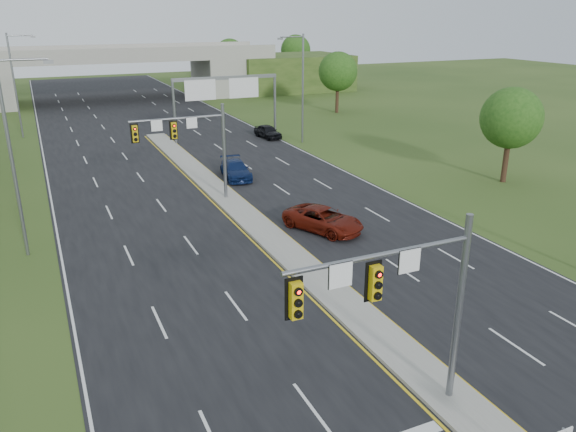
# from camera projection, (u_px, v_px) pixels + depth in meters

# --- Properties ---
(ground) EXTENTS (240.00, 240.00, 0.00)m
(ground) POSITION_uv_depth(u_px,v_px,m) (448.00, 398.00, 20.04)
(ground) COLOR #2D4518
(ground) RESTS_ON ground
(road) EXTENTS (24.00, 160.00, 0.02)m
(road) POSITION_uv_depth(u_px,v_px,m) (190.00, 167.00, 50.00)
(road) COLOR black
(road) RESTS_ON ground
(median) EXTENTS (2.00, 54.00, 0.16)m
(median) POSITION_uv_depth(u_px,v_px,m) (235.00, 206.00, 39.70)
(median) COLOR gray
(median) RESTS_ON road
(lane_markings) EXTENTS (23.72, 160.00, 0.01)m
(lane_markings) POSITION_uv_depth(u_px,v_px,m) (203.00, 186.00, 44.55)
(lane_markings) COLOR gold
(lane_markings) RESTS_ON road
(signal_mast_near) EXTENTS (6.62, 0.60, 7.00)m
(signal_mast_near) POSITION_uv_depth(u_px,v_px,m) (407.00, 294.00, 17.49)
(signal_mast_near) COLOR slate
(signal_mast_near) RESTS_ON ground
(signal_mast_far) EXTENTS (6.62, 0.60, 7.00)m
(signal_mast_far) POSITION_uv_depth(u_px,v_px,m) (193.00, 139.00, 38.89)
(signal_mast_far) COLOR slate
(signal_mast_far) RESTS_ON ground
(sign_gantry) EXTENTS (11.58, 0.44, 6.67)m
(sign_gantry) POSITION_uv_depth(u_px,v_px,m) (225.00, 90.00, 59.30)
(sign_gantry) COLOR slate
(sign_gantry) RESTS_ON ground
(overpass) EXTENTS (80.00, 14.00, 8.10)m
(overpass) POSITION_uv_depth(u_px,v_px,m) (113.00, 77.00, 87.31)
(overpass) COLOR gray
(overpass) RESTS_ON ground
(lightpole_l_mid) EXTENTS (2.85, 0.25, 11.00)m
(lightpole_l_mid) POSITION_uv_depth(u_px,v_px,m) (14.00, 149.00, 29.92)
(lightpole_l_mid) COLOR slate
(lightpole_l_mid) RESTS_ON ground
(lightpole_l_far) EXTENTS (2.85, 0.25, 11.00)m
(lightpole_l_far) POSITION_uv_depth(u_px,v_px,m) (16.00, 81.00, 59.88)
(lightpole_l_far) COLOR slate
(lightpole_l_far) RESTS_ON ground
(lightpole_r_far) EXTENTS (2.85, 0.25, 11.00)m
(lightpole_r_far) POSITION_uv_depth(u_px,v_px,m) (301.00, 84.00, 57.36)
(lightpole_r_far) COLOR slate
(lightpole_r_far) RESTS_ON ground
(tree_r_near) EXTENTS (4.80, 4.80, 7.60)m
(tree_r_near) POSITION_uv_depth(u_px,v_px,m) (511.00, 118.00, 43.93)
(tree_r_near) COLOR #382316
(tree_r_near) RESTS_ON ground
(tree_r_mid) EXTENTS (5.20, 5.20, 8.12)m
(tree_r_mid) POSITION_uv_depth(u_px,v_px,m) (338.00, 72.00, 75.33)
(tree_r_mid) COLOR #382316
(tree_r_mid) RESTS_ON ground
(tree_back_c) EXTENTS (5.60, 5.60, 8.32)m
(tree_back_c) POSITION_uv_depth(u_px,v_px,m) (230.00, 54.00, 107.94)
(tree_back_c) COLOR #382316
(tree_back_c) RESTS_ON ground
(tree_back_d) EXTENTS (6.00, 6.00, 8.85)m
(tree_back_d) POSITION_uv_depth(u_px,v_px,m) (296.00, 50.00, 113.26)
(tree_back_d) COLOR #382316
(tree_back_d) RESTS_ON ground
(car_far_a) EXTENTS (4.44, 5.82, 1.47)m
(car_far_a) POSITION_uv_depth(u_px,v_px,m) (323.00, 219.00, 35.21)
(car_far_a) COLOR #591208
(car_far_a) RESTS_ON road
(car_far_b) EXTENTS (2.63, 5.15, 1.43)m
(car_far_b) POSITION_uv_depth(u_px,v_px,m) (236.00, 169.00, 46.45)
(car_far_b) COLOR #0B1B46
(car_far_b) RESTS_ON road
(car_far_c) EXTENTS (2.09, 4.30, 1.42)m
(car_far_c) POSITION_uv_depth(u_px,v_px,m) (268.00, 131.00, 61.32)
(car_far_c) COLOR black
(car_far_c) RESTS_ON road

